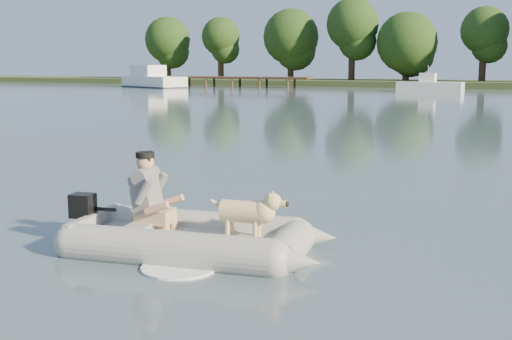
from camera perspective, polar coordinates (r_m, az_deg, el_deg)
The scene contains 10 objects.
water at distance 8.03m, azimuth -8.92°, elevation -6.85°, with size 160.00×160.00×0.00m, color slate.
shore_bank at distance 68.55m, azimuth 21.44°, elevation 7.05°, with size 160.00×12.00×0.70m, color #47512D.
dock at distance 65.81m, azimuth -2.58°, elevation 7.85°, with size 18.00×2.00×1.04m, color #4C331E, non-canonical shape.
treeline at distance 68.05m, azimuth 18.47°, elevation 11.62°, with size 71.02×7.35×9.27m.
dinghy at distance 7.68m, azimuth -5.47°, elevation -3.40°, with size 4.28×2.96×1.27m, color gray, non-canonical shape.
man at distance 7.94m, azimuth -9.63°, elevation -1.79°, with size 0.66×0.57×0.98m, color slate, non-canonical shape.
dog at distance 7.55m, azimuth -1.16°, elevation -4.08°, with size 0.85×0.30×0.57m, color tan, non-canonical shape.
outboard_motor at distance 8.41m, azimuth -15.09°, elevation -4.33°, with size 0.38×0.26×0.72m, color black, non-canonical shape.
cabin_cruiser at distance 64.95m, azimuth -9.11°, elevation 8.23°, with size 8.33×2.97×2.58m, color white, non-canonical shape.
motorboat at distance 54.90m, azimuth 15.24°, elevation 7.78°, with size 5.39×2.07×2.28m, color white, non-canonical shape.
Camera 1 is at (4.33, -6.39, 2.22)m, focal length 45.00 mm.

